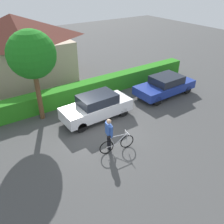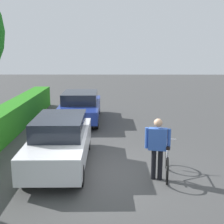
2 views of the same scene
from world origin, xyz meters
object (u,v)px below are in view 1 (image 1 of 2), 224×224
at_px(parked_car_near, 97,107).
at_px(tree_kerbside, 32,55).
at_px(parked_car_far, 165,85).
at_px(bicycle, 117,144).
at_px(person_rider, 109,132).

height_order(parked_car_near, tree_kerbside, tree_kerbside).
relative_size(parked_car_near, parked_car_far, 0.95).
distance_m(bicycle, person_rider, 0.72).
bearing_deg(tree_kerbside, person_rider, -69.72).
bearing_deg(person_rider, bicycle, -52.71).
distance_m(parked_car_far, person_rider, 7.10).
bearing_deg(parked_car_near, parked_car_far, 0.00).
height_order(parked_car_far, bicycle, parked_car_far).
distance_m(parked_car_far, tree_kerbside, 8.97).
distance_m(bicycle, tree_kerbside, 6.29).
height_order(bicycle, person_rider, person_rider).
height_order(parked_car_far, person_rider, person_rider).
bearing_deg(tree_kerbside, parked_car_near, -33.98).
bearing_deg(bicycle, parked_car_near, 76.34).
xyz_separation_m(parked_car_near, person_rider, (-1.00, -2.78, 0.23)).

